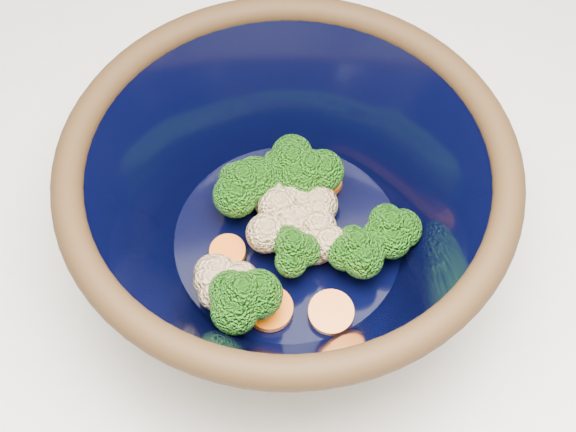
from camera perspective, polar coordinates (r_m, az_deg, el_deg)
mixing_bowl at (r=0.55m, az=0.00°, el=0.70°), size 0.34×0.34×0.13m
vegetable_pile at (r=0.56m, az=-0.01°, el=-0.63°), size 0.15×0.15×0.05m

